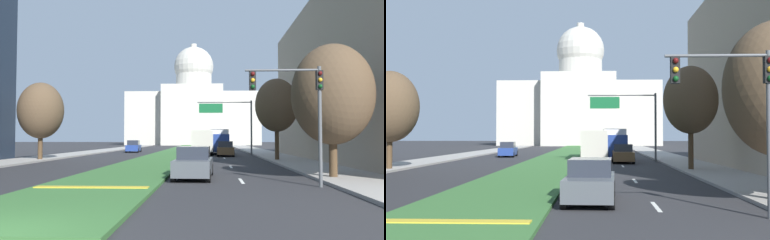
{
  "view_description": "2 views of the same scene",
  "coord_description": "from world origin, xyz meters",
  "views": [
    {
      "loc": [
        4.65,
        -7.91,
        2.12
      ],
      "look_at": [
        2.26,
        47.83,
        4.57
      ],
      "focal_mm": 37.51,
      "sensor_mm": 36.0,
      "label": 1
    },
    {
      "loc": [
        4.1,
        -5.32,
        2.59
      ],
      "look_at": [
        2.06,
        45.89,
        4.16
      ],
      "focal_mm": 44.36,
      "sensor_mm": 36.0,
      "label": 2
    }
  ],
  "objects": [
    {
      "name": "median_curb_nose",
      "position": [
        0.0,
        7.86,
        0.16
      ],
      "size": [
        4.53,
        0.5,
        0.04
      ],
      "primitive_type": "cube",
      "color": "gold",
      "rests_on": "grass_median"
    },
    {
      "name": "lane_dashes_right",
      "position": [
        6.22,
        38.58,
        0.0
      ],
      "size": [
        0.16,
        57.3,
        0.01
      ],
      "color": "silver",
      "rests_on": "ground_plane"
    },
    {
      "name": "city_bus",
      "position": [
        3.85,
        43.73,
        1.77
      ],
      "size": [
        2.62,
        11.0,
        2.95
      ],
      "color": "beige",
      "rests_on": "ground_plane"
    },
    {
      "name": "box_truck_delivery",
      "position": [
        5.99,
        44.85,
        1.68
      ],
      "size": [
        2.4,
        6.4,
        3.2
      ],
      "color": "navy",
      "rests_on": "ground_plane"
    },
    {
      "name": "sidewalk_right",
      "position": [
        11.92,
        45.16,
        0.07
      ],
      "size": [
        4.0,
        101.61,
        0.15
      ],
      "primitive_type": "cube",
      "color": "#9E9991",
      "rests_on": "ground_plane"
    },
    {
      "name": "street_tree_right_mid",
      "position": [
        10.77,
        28.63,
        5.04
      ],
      "size": [
        3.87,
        3.87,
        7.49
      ],
      "color": "#4C3823",
      "rests_on": "ground_plane"
    },
    {
      "name": "ground_plane",
      "position": [
        0.0,
        56.45,
        0.0
      ],
      "size": [
        260.0,
        260.0,
        0.0
      ],
      "primitive_type": "plane",
      "color": "#2B2B2D"
    },
    {
      "name": "grass_median",
      "position": [
        0.0,
        50.81,
        0.07
      ],
      "size": [
        5.03,
        101.61,
        0.14
      ],
      "primitive_type": "cube",
      "color": "#386B33",
      "rests_on": "ground_plane"
    },
    {
      "name": "street_tree_left_mid",
      "position": [
        -10.83,
        28.23,
        4.6
      ],
      "size": [
        4.12,
        4.12,
        7.19
      ],
      "color": "#4C3823",
      "rests_on": "ground_plane"
    },
    {
      "name": "sedan_far_horizon",
      "position": [
        6.37,
        67.54,
        0.86
      ],
      "size": [
        2.21,
        4.39,
        1.85
      ],
      "color": "maroon",
      "rests_on": "ground_plane"
    },
    {
      "name": "sedan_midblock",
      "position": [
        6.5,
        38.41,
        0.8
      ],
      "size": [
        1.99,
        4.69,
        1.71
      ],
      "color": "brown",
      "rests_on": "ground_plane"
    },
    {
      "name": "overhead_guide_sign",
      "position": [
        7.17,
        39.5,
        4.69
      ],
      "size": [
        6.46,
        0.2,
        6.5
      ],
      "color": "#515456",
      "rests_on": "ground_plane"
    },
    {
      "name": "traffic_light_near_right",
      "position": [
        8.58,
        9.52,
        3.8
      ],
      "size": [
        3.34,
        0.35,
        5.2
      ],
      "color": "#515456",
      "rests_on": "ground_plane"
    },
    {
      "name": "sedan_lead_stopped",
      "position": [
        3.85,
        12.99,
        0.78
      ],
      "size": [
        2.06,
        4.65,
        1.66
      ],
      "color": "#4C5156",
      "rests_on": "ground_plane"
    },
    {
      "name": "capitol_building",
      "position": [
        0.0,
        112.02,
        10.08
      ],
      "size": [
        38.32,
        23.12,
        30.58
      ],
      "color": "beige",
      "rests_on": "ground_plane"
    },
    {
      "name": "sidewalk_left",
      "position": [
        -11.92,
        45.16,
        0.07
      ],
      "size": [
        4.0,
        101.61,
        0.15
      ],
      "primitive_type": "cube",
      "color": "#9E9991",
      "rests_on": "ground_plane"
    },
    {
      "name": "sedan_distant",
      "position": [
        -6.27,
        49.64,
        0.81
      ],
      "size": [
        2.11,
        4.74,
        1.74
      ],
      "color": "navy",
      "rests_on": "ground_plane"
    }
  ]
}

